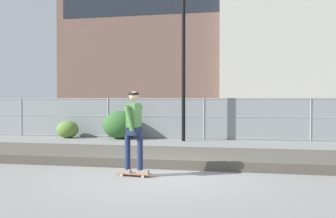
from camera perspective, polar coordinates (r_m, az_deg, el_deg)
name	(u,v)px	position (r m, az deg, el deg)	size (l,w,h in m)	color
ground_plane	(157,177)	(8.93, -1.56, -9.81)	(120.00, 120.00, 0.00)	slate
gravel_berm	(177,157)	(11.22, 1.32, -6.94)	(17.11, 2.92, 0.24)	#4C473F
skateboard	(134,174)	(9.01, -4.98, -9.35)	(0.82, 0.30, 0.07)	#9E5B33
skater	(134,126)	(8.88, -5.00, -2.54)	(0.73, 0.60, 1.84)	gray
chain_fence	(204,119)	(17.61, 5.26, -1.39)	(27.27, 0.06, 1.85)	gray
street_lamp	(184,44)	(16.98, 2.27, 9.46)	(0.44, 0.44, 6.68)	black
parked_car_near	(164,118)	(20.16, -0.65, -1.34)	(4.56, 2.27, 1.66)	silver
parked_car_mid	(304,119)	(20.24, 19.13, -1.39)	(4.54, 2.24, 1.66)	maroon
library_building	(161,36)	(53.14, -1.07, 10.51)	(22.34, 14.91, 20.80)	brown
office_block	(314,16)	(51.39, 20.44, 12.48)	(21.30, 15.82, 23.83)	#B2AFA8
shrub_left	(68,129)	(18.83, -14.37, -2.88)	(1.04, 0.85, 0.80)	#567A33
shrub_center	(121,125)	(17.90, -6.91, -2.31)	(1.64, 1.34, 1.26)	#2D5B28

